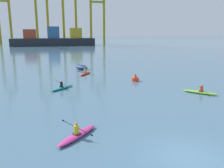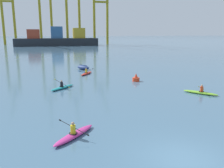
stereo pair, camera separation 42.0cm
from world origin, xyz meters
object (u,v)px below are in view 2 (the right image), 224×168
Objects in this scene: capsized_dinghy at (83,67)px; kayak_teal at (62,87)px; kayak_magenta at (74,134)px; gantry_crane_west at (7,9)px; kayak_lime at (200,92)px; gantry_crane_east_mid at (73,4)px; kayak_red at (86,73)px; channel_buoy at (136,78)px; gantry_crane_west_mid at (45,4)px; gantry_crane_east at (101,10)px; container_barge at (57,39)px.

kayak_teal is at bearing -107.54° from capsized_dinghy.
gantry_crane_west is at bearing 100.06° from kayak_magenta.
capsized_dinghy is 0.98× the size of kayak_teal.
kayak_lime is 14.31m from kayak_teal.
gantry_crane_east_mid is at bearing -11.40° from gantry_crane_west.
gantry_crane_west reaches higher than capsized_dinghy.
kayak_red is 16.70m from kayak_lime.
kayak_teal is (-9.11, -1.75, -0.19)m from channel_buoy.
kayak_lime is (15.55, -106.68, -19.53)m from gantry_crane_west_mid.
gantry_crane_east is 110.31m from kayak_magenta.
kayak_magenta is (-9.06, -14.07, -0.19)m from channel_buoy.
container_barge is 13.29× the size of capsized_dinghy.
gantry_crane_east is 101.67m from kayak_lime.
container_barge is 11.62× the size of kayak_red.
kayak_red is at bearing -92.14° from capsized_dinghy.
capsized_dinghy is (-20.50, -81.19, -16.46)m from gantry_crane_east.
gantry_crane_west reaches higher than container_barge.
kayak_lime is at bearing -23.49° from kayak_teal.
channel_buoy is (11.54, -99.23, -19.34)m from gantry_crane_west_mid.
kayak_red is (1.58, -78.92, -2.67)m from container_barge.
kayak_red is 1.05× the size of kayak_lime.
kayak_lime is (13.07, 6.62, 0.00)m from kayak_magenta.
gantry_crane_east is at bearing -7.29° from gantry_crane_east_mid.
gantry_crane_west reaches higher than kayak_lime.
capsized_dinghy is 13.39m from kayak_teal.
kayak_red is at bearing -88.85° from container_barge.
kayak_lime is at bearing -61.71° from channel_buoy.
gantry_crane_west_mid reaches higher than gantry_crane_east_mid.
gantry_crane_west is at bearing 176.83° from gantry_crane_west_mid.
gantry_crane_east_mid is 103.27m from kayak_lime.
gantry_crane_east is at bearing 76.45° from kayak_red.
channel_buoy is (-1.69, -93.96, -19.18)m from gantry_crane_east_mid.
kayak_teal is (-10.80, -95.70, -19.37)m from gantry_crane_east_mid.
kayak_magenta is at bearing -88.74° from gantry_crane_west_mid.
gantry_crane_east is at bearing -14.61° from gantry_crane_west_mid.
gantry_crane_east_mid is at bearing 88.97° from channel_buoy.
gantry_crane_west_mid reaches higher than kayak_red.
gantry_crane_east reaches higher than kayak_magenta.
gantry_crane_east_mid is 89.89m from kayak_red.
gantry_crane_east_mid reaches higher than capsized_dinghy.
capsized_dinghy is (-6.77, -82.94, -19.19)m from gantry_crane_east_mid.
gantry_crane_west is at bearing 105.22° from capsized_dinghy.
container_barge is 99.50m from kayak_magenta.
channel_buoy is at bearing 10.86° from kayak_teal.
gantry_crane_west_mid reaches higher than container_barge.
gantry_crane_east is (22.25, 6.83, 13.97)m from container_barge.
gantry_crane_east is 10.15× the size of kayak_red.
kayak_magenta is 12.32m from kayak_teal.
container_barge is 37.01× the size of channel_buoy.
gantry_crane_west_mid reaches higher than kayak_teal.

